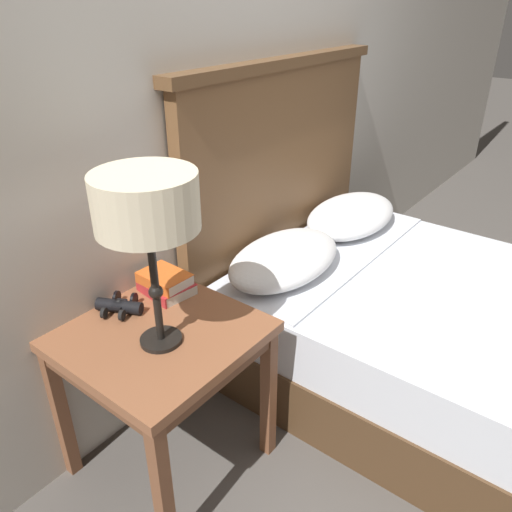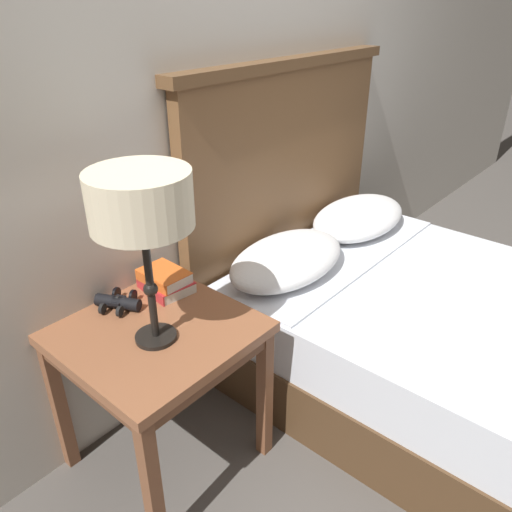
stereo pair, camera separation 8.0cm
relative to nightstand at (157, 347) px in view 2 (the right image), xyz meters
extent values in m
plane|color=#514C47|center=(0.62, -0.59, -0.52)|extent=(20.00, 20.00, 0.00)
cube|color=beige|center=(0.62, 0.30, 0.78)|extent=(8.00, 0.06, 2.60)
cube|color=brown|center=(0.00, 0.00, 0.06)|extent=(0.58, 0.58, 0.04)
cube|color=brown|center=(0.00, 0.00, 0.02)|extent=(0.55, 0.55, 0.05)
cube|color=brown|center=(-0.26, -0.25, -0.24)|extent=(0.04, 0.04, 0.56)
cube|color=brown|center=(0.25, -0.25, -0.24)|extent=(0.04, 0.04, 0.56)
cube|color=brown|center=(-0.26, 0.26, -0.24)|extent=(0.04, 0.04, 0.56)
cube|color=brown|center=(0.25, 0.26, -0.24)|extent=(0.04, 0.04, 0.56)
cube|color=#4E3520|center=(0.99, -0.75, -0.39)|extent=(1.24, 1.90, 0.26)
cube|color=silver|center=(0.99, -0.75, -0.14)|extent=(1.22, 1.86, 0.23)
cube|color=white|center=(0.99, -0.12, -0.02)|extent=(1.19, 0.28, 0.01)
cube|color=brown|center=(0.99, 0.23, 0.12)|extent=(1.30, 0.06, 1.27)
cube|color=brown|center=(0.99, 0.23, 0.78)|extent=(1.37, 0.10, 0.04)
ellipsoid|color=white|center=(0.70, -0.01, 0.05)|extent=(0.60, 0.36, 0.15)
ellipsoid|color=white|center=(1.28, -0.01, 0.05)|extent=(0.60, 0.36, 0.15)
cylinder|color=black|center=(-0.03, -0.05, 0.09)|extent=(0.13, 0.13, 0.01)
cylinder|color=black|center=(-0.03, -0.05, 0.28)|extent=(0.02, 0.02, 0.37)
sphere|color=black|center=(-0.03, -0.05, 0.26)|extent=(0.04, 0.04, 0.04)
cylinder|color=beige|center=(-0.03, -0.05, 0.55)|extent=(0.29, 0.29, 0.16)
cube|color=silver|center=(0.18, 0.15, 0.10)|extent=(0.16, 0.19, 0.04)
cube|color=#B2282D|center=(0.18, 0.15, 0.12)|extent=(0.16, 0.20, 0.00)
cube|color=#B2282D|center=(0.11, 0.16, 0.10)|extent=(0.03, 0.18, 0.04)
cube|color=silver|center=(0.17, 0.15, 0.14)|extent=(0.13, 0.17, 0.04)
cube|color=orange|center=(0.17, 0.15, 0.16)|extent=(0.13, 0.18, 0.00)
cube|color=orange|center=(0.11, 0.15, 0.14)|extent=(0.01, 0.17, 0.04)
cylinder|color=black|center=(0.01, 0.15, 0.10)|extent=(0.08, 0.10, 0.04)
cylinder|color=black|center=(0.05, 0.18, 0.10)|extent=(0.05, 0.03, 0.05)
cylinder|color=black|center=(-0.04, 0.13, 0.10)|extent=(0.04, 0.03, 0.04)
cylinder|color=black|center=(-0.02, 0.21, 0.10)|extent=(0.08, 0.10, 0.04)
cylinder|color=black|center=(0.02, 0.23, 0.10)|extent=(0.05, 0.03, 0.05)
cylinder|color=black|center=(-0.06, 0.19, 0.10)|extent=(0.04, 0.03, 0.04)
cube|color=black|center=(-0.01, 0.18, 0.11)|extent=(0.07, 0.06, 0.01)
cylinder|color=black|center=(-0.01, 0.18, 0.11)|extent=(0.02, 0.02, 0.02)
camera|label=1|loc=(-0.84, -1.05, 1.04)|focal=35.00mm
camera|label=2|loc=(-0.78, -1.11, 1.04)|focal=35.00mm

